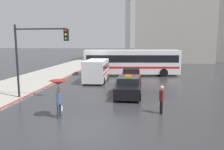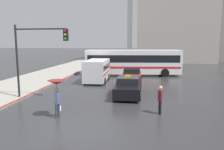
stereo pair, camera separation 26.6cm
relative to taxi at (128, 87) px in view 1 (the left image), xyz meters
name	(u,v)px [view 1 (the left image)]	position (x,y,z in m)	size (l,w,h in m)	color
ground_plane	(80,129)	(-1.93, -6.85, -0.66)	(300.00, 300.00, 0.00)	#2D2D30
taxi	(128,87)	(0.00, 0.00, 0.00)	(1.91, 4.47, 1.56)	black
sedan_red	(131,76)	(0.05, 5.49, 0.00)	(1.91, 4.31, 1.39)	maroon
ambulance_van	(96,69)	(-3.53, 5.76, 0.58)	(2.18, 5.09, 2.21)	silver
city_bus	(132,61)	(-0.07, 10.53, 1.06)	(11.57, 3.66, 3.09)	silver
pedestrian_with_umbrella	(58,88)	(-3.41, -5.46, 0.94)	(0.94, 0.94, 2.02)	#2D3347
pedestrian_man	(162,98)	(2.04, -4.12, 0.27)	(0.30, 0.42, 1.61)	black
traffic_light	(38,48)	(-6.09, -1.96, 2.98)	(3.80, 0.38, 5.18)	black
building_tower_near	(172,0)	(7.65, 32.45, 12.18)	(15.17, 11.44, 25.68)	#A39E93
monument_cross	(128,3)	(-1.44, 28.11, 11.00)	(9.04, 0.90, 20.54)	white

